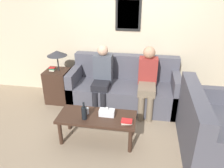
{
  "coord_description": "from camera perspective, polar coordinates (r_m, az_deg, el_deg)",
  "views": [
    {
      "loc": [
        0.39,
        -3.31,
        2.29
      ],
      "look_at": [
        -0.14,
        -0.09,
        0.72
      ],
      "focal_mm": 35.0,
      "sensor_mm": 36.0,
      "label": 1
    }
  ],
  "objects": [
    {
      "name": "person_right",
      "position": [
        4.01,
        9.23,
        1.52
      ],
      "size": [
        0.34,
        0.66,
        1.23
      ],
      "color": "#756651",
      "rests_on": "ground_plane"
    },
    {
      "name": "person_left",
      "position": [
        4.06,
        -2.6,
        2.17
      ],
      "size": [
        0.34,
        0.57,
        1.23
      ],
      "color": "black",
      "rests_on": "ground_plane"
    },
    {
      "name": "wine_bottle",
      "position": [
        3.23,
        -7.28,
        -7.43
      ],
      "size": [
        0.08,
        0.08,
        0.27
      ],
      "color": "black",
      "rests_on": "coffee_table"
    },
    {
      "name": "drinking_glass",
      "position": [
        3.37,
        -6.58,
        -6.98
      ],
      "size": [
        0.07,
        0.07,
        0.09
      ],
      "color": "silver",
      "rests_on": "coffee_table"
    },
    {
      "name": "side_table_with_lamp",
      "position": [
        4.55,
        -13.95,
        0.32
      ],
      "size": [
        0.47,
        0.45,
        1.08
      ],
      "color": "#382319",
      "rests_on": "ground_plane"
    },
    {
      "name": "ground_plane",
      "position": [
        4.05,
        2.2,
        -8.88
      ],
      "size": [
        16.0,
        16.0,
        0.0
      ],
      "primitive_type": "plane",
      "color": "gray"
    },
    {
      "name": "wall_back",
      "position": [
        4.41,
        4.14,
        12.61
      ],
      "size": [
        9.0,
        0.08,
        2.6
      ],
      "color": "beige",
      "rests_on": "ground_plane"
    },
    {
      "name": "tissue_box",
      "position": [
        3.3,
        -1.35,
        -7.44
      ],
      "size": [
        0.23,
        0.12,
        0.15
      ],
      "color": "silver",
      "rests_on": "coffee_table"
    },
    {
      "name": "coffee_table",
      "position": [
        3.36,
        -3.94,
        -9.22
      ],
      "size": [
        1.18,
        0.5,
        0.44
      ],
      "color": "#382319",
      "rests_on": "ground_plane"
    },
    {
      "name": "book_stack",
      "position": [
        3.16,
        3.86,
        -9.79
      ],
      "size": [
        0.17,
        0.12,
        0.05
      ],
      "color": "beige",
      "rests_on": "coffee_table"
    },
    {
      "name": "couch_side",
      "position": [
        3.45,
        24.31,
        -11.5
      ],
      "size": [
        0.86,
        1.44,
        0.96
      ],
      "rotation": [
        0.0,
        0.0,
        1.57
      ],
      "color": "#4C4C56",
      "rests_on": "ground_plane"
    },
    {
      "name": "couch_main",
      "position": [
        4.31,
        3.15,
        -1.38
      ],
      "size": [
        2.06,
        0.86,
        0.96
      ],
      "color": "#4C4C56",
      "rests_on": "ground_plane"
    }
  ]
}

